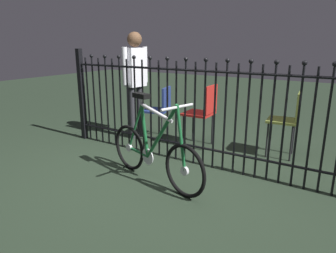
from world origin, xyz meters
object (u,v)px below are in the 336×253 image
bicycle (154,152)px  chair_red (204,109)px  chair_olive (289,117)px  chair_navy (160,107)px  person_visitor (136,76)px

bicycle → chair_red: bearing=93.4°
bicycle → chair_red: 1.33m
chair_olive → bicycle: bearing=-123.5°
chair_navy → chair_olive: (1.82, 0.21, 0.04)m
chair_red → person_visitor: 1.16m
chair_red → chair_olive: chair_red is taller
bicycle → person_visitor: 1.76m
chair_navy → chair_olive: bearing=6.5°
chair_navy → chair_red: bearing=-0.4°
chair_red → chair_olive: 1.11m
chair_red → bicycle: bearing=-86.6°
chair_red → chair_olive: bearing=11.0°
chair_olive → person_visitor: bearing=-170.7°
chair_navy → person_visitor: bearing=-156.8°
chair_navy → person_visitor: (-0.34, -0.15, 0.46)m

